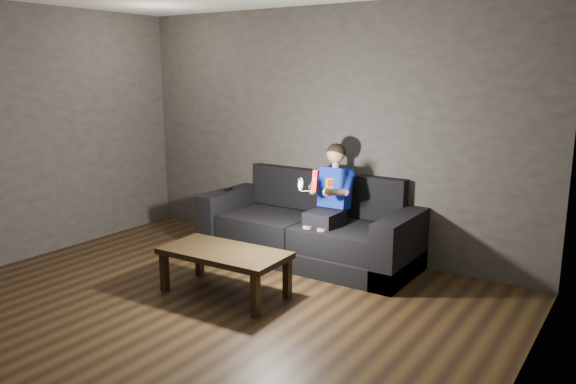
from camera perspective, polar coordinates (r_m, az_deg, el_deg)
The scene contains 9 objects.
floor at distance 4.70m, azimuth -12.42°, elevation -13.34°, with size 5.00×5.00×0.00m, color black.
back_wall at distance 6.27m, azimuth 3.70°, elevation 6.16°, with size 5.00×0.04×2.70m, color #34302D.
right_wall at distance 3.03m, azimuth 21.19°, elevation -1.09°, with size 0.04×5.00×2.70m, color #34302D.
sofa at distance 6.11m, azimuth 2.31°, elevation -4.02°, with size 2.37×1.02×0.92m.
child at distance 5.81m, azimuth 4.28°, elevation -0.18°, with size 0.47×0.58×1.16m.
wii_remote_red at distance 5.35m, azimuth 2.79°, elevation 1.16°, with size 0.05×0.08×0.21m.
nunchuk_white at distance 5.45m, azimuth 1.30°, elevation 0.81°, with size 0.07×0.09×0.14m.
wii_remote_black at distance 6.56m, azimuth -6.05°, elevation 0.29°, with size 0.06×0.15×0.03m.
coffee_table at distance 5.14m, azimuth -6.49°, elevation -6.49°, with size 1.18×0.62×0.42m.
Camera 1 is at (3.11, -2.90, 2.00)m, focal length 35.00 mm.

